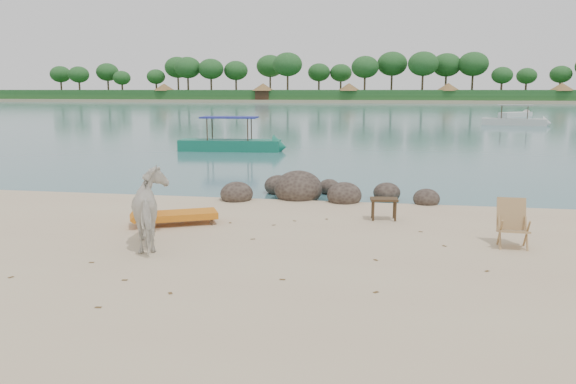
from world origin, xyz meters
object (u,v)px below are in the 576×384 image
object	(u,v)px
side_table	(384,210)
lounge_chair	(180,212)
boulders	(311,192)
cow	(153,210)
deck_chair	(514,226)
boat_near	(229,122)

from	to	relation	value
side_table	lounge_chair	world-z (taller)	lounge_chair
boulders	cow	xyz separation A→B (m)	(-2.44, -5.78, 0.59)
boulders	side_table	distance (m)	3.37
deck_chair	cow	bearing A→B (deg)	-169.19
boulders	cow	size ratio (longest dim) A/B	3.37
lounge_chair	deck_chair	distance (m)	7.39
lounge_chair	deck_chair	xyz separation A→B (m)	(7.35, -0.74, 0.16)
side_table	lounge_chair	xyz separation A→B (m)	(-4.76, -1.31, 0.06)
side_table	lounge_chair	size ratio (longest dim) A/B	0.30
lounge_chair	deck_chair	bearing A→B (deg)	-31.84
lounge_chair	boat_near	distance (m)	16.98
cow	side_table	bearing A→B (deg)	-173.18
lounge_chair	boat_near	bearing A→B (deg)	75.73
cow	boat_near	distance (m)	18.82
cow	boat_near	bearing A→B (deg)	-106.76
lounge_chair	boulders	bearing A→B (deg)	30.12
cow	side_table	distance (m)	5.62
cow	deck_chair	distance (m)	7.28
boat_near	cow	bearing A→B (deg)	-83.19
cow	boat_near	xyz separation A→B (m)	(-3.64, 18.45, 0.69)
side_table	deck_chair	world-z (taller)	deck_chair
side_table	deck_chair	size ratio (longest dim) A/B	0.68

